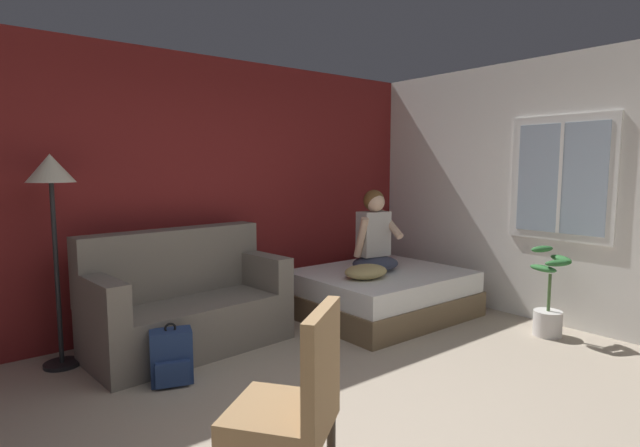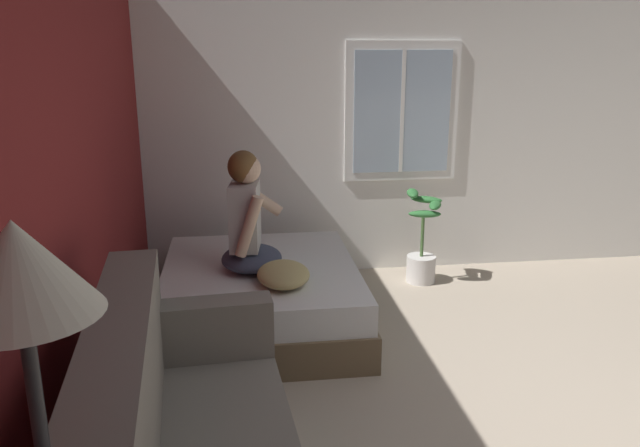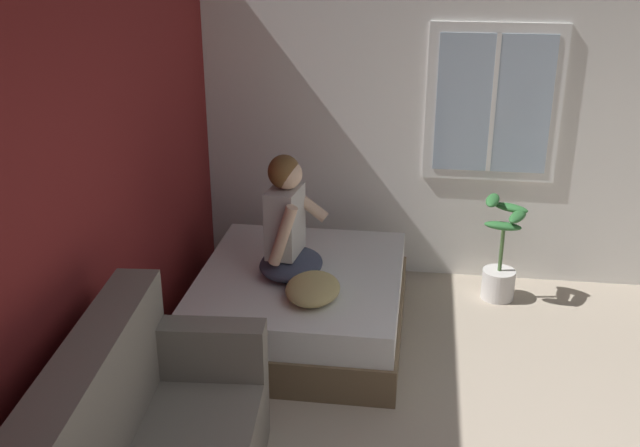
% 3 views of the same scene
% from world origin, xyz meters
% --- Properties ---
extents(wall_back_accent, '(10.98, 0.16, 2.70)m').
position_xyz_m(wall_back_accent, '(0.00, 2.79, 1.35)').
color(wall_back_accent, maroon).
rests_on(wall_back_accent, ground).
extents(wall_side_with_window, '(0.19, 6.82, 2.70)m').
position_xyz_m(wall_side_with_window, '(3.07, 0.01, 1.35)').
color(wall_side_with_window, silver).
rests_on(wall_side_with_window, ground).
extents(bed, '(1.72, 1.47, 0.48)m').
position_xyz_m(bed, '(1.86, 1.74, 0.24)').
color(bed, brown).
rests_on(bed, ground).
extents(person_seated, '(0.57, 0.50, 0.88)m').
position_xyz_m(person_seated, '(1.82, 1.82, 0.84)').
color(person_seated, '#383D51').
rests_on(person_seated, bed).
extents(throw_pillow, '(0.48, 0.36, 0.14)m').
position_xyz_m(throw_pillow, '(1.48, 1.60, 0.55)').
color(throw_pillow, tan).
rests_on(throw_pillow, bed).
extents(cell_phone, '(0.16, 0.11, 0.01)m').
position_xyz_m(cell_phone, '(1.54, 1.57, 0.48)').
color(cell_phone, black).
rests_on(cell_phone, bed).
extents(floor_lamp, '(0.36, 0.36, 1.70)m').
position_xyz_m(floor_lamp, '(-1.17, 2.37, 1.43)').
color(floor_lamp, black).
rests_on(floor_lamp, ground).
extents(potted_plant, '(0.39, 0.37, 0.85)m').
position_xyz_m(potted_plant, '(2.60, 0.27, 0.30)').
color(potted_plant, silver).
rests_on(potted_plant, ground).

